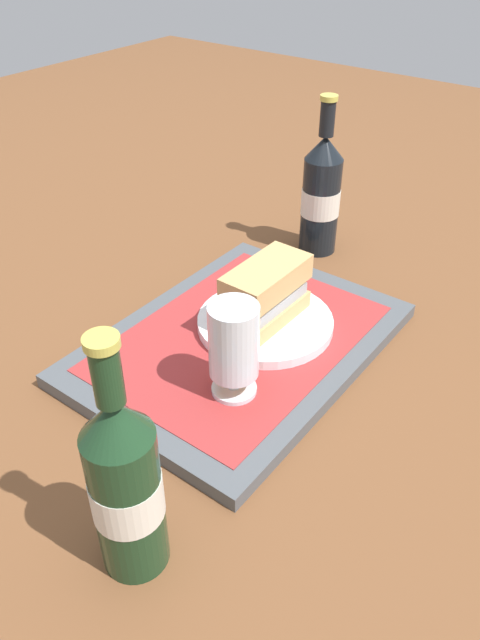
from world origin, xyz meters
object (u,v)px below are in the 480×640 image
beer_glass (234,347)px  beer_bottle (125,485)px  plate (265,322)px  second_bottle (321,194)px  sandwich (265,294)px

beer_glass → beer_bottle: 0.23m
beer_glass → beer_bottle: (0.22, 0.05, 0.01)m
plate → beer_bottle: beer_bottle is taller
beer_bottle → second_bottle: same height
sandwich → second_bottle: size_ratio=0.50×
plate → beer_glass: beer_glass is taller
plate → second_bottle: bearing=-164.0°
beer_glass → second_bottle: 0.42m
second_bottle → beer_bottle: bearing=15.8°
second_bottle → plate: bearing=16.0°
sandwich → second_bottle: second_bottle is taller
beer_bottle → plate: bearing=-164.4°
second_bottle → sandwich: bearing=15.8°
sandwich → second_bottle: bearing=-163.6°
sandwich → beer_bottle: size_ratio=0.50×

